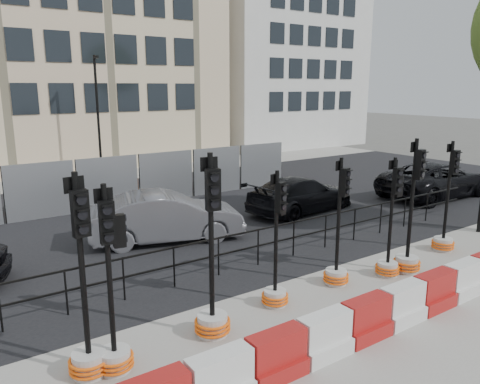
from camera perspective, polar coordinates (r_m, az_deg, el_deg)
ground at (r=11.43m, az=5.86°, el=-10.78°), size 120.00×120.00×0.00m
sidewalk_near at (r=9.59m, az=18.01°, el=-16.19°), size 40.00×6.00×0.02m
road at (r=17.05m, az=-9.53°, el=-2.85°), size 40.00×14.00×0.03m
sidewalk_far at (r=25.31m, az=-18.24°, el=1.78°), size 40.00×4.00×0.02m
building_cream at (r=31.52m, az=-19.06°, el=20.22°), size 15.00×10.06×18.00m
building_white at (r=38.42m, az=4.24°, el=17.88°), size 12.00×9.06×16.00m
kerb_railing at (r=12.06m, az=2.23°, el=-5.94°), size 18.00×0.04×1.00m
heras_fencing at (r=19.40m, az=-13.15°, el=0.91°), size 14.33×1.72×2.00m
lamp_post_far at (r=24.10m, az=-16.92°, el=9.06°), size 0.12×0.56×6.00m
barrier_row at (r=9.53m, az=17.18°, el=-13.91°), size 14.65×0.50×0.80m
traffic_signal_a at (r=8.10m, az=-18.08°, el=-16.40°), size 0.66×0.66×3.34m
traffic_signal_b at (r=8.06m, az=-15.14°, el=-15.90°), size 0.62×0.62×3.13m
traffic_signal_c at (r=8.83m, az=-3.39°, el=-13.05°), size 0.68×0.68×3.44m
traffic_signal_d at (r=9.97m, az=4.42°, el=-10.03°), size 0.57×0.57×2.91m
traffic_signal_e at (r=11.20m, az=11.76°, el=-8.05°), size 0.59×0.59×3.02m
traffic_signal_f at (r=11.98m, az=17.75°, el=-6.62°), size 0.58×0.58×2.94m
traffic_signal_g at (r=12.38m, az=19.87°, el=-6.19°), size 0.66×0.66×3.35m
traffic_signal_h at (r=14.34m, az=23.69°, el=-4.16°), size 0.61×0.61×3.11m
car_b at (r=14.13m, az=-8.94°, el=-3.02°), size 4.09×5.41×1.49m
car_c at (r=17.36m, az=7.41°, el=-0.31°), size 2.89×4.96×1.32m
car_d at (r=21.17m, az=22.71°, el=1.38°), size 2.66×5.40×1.47m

